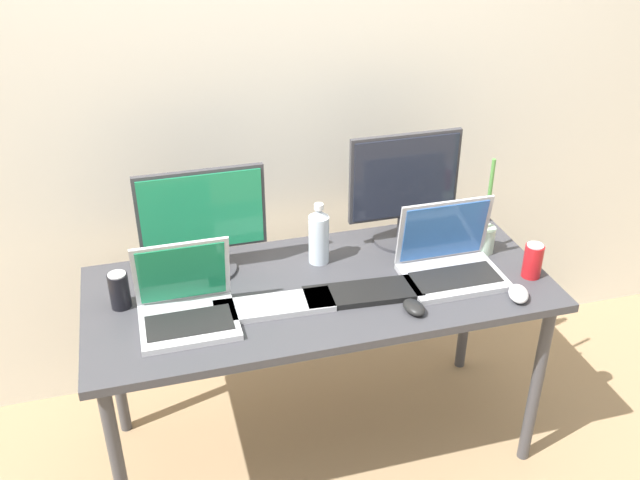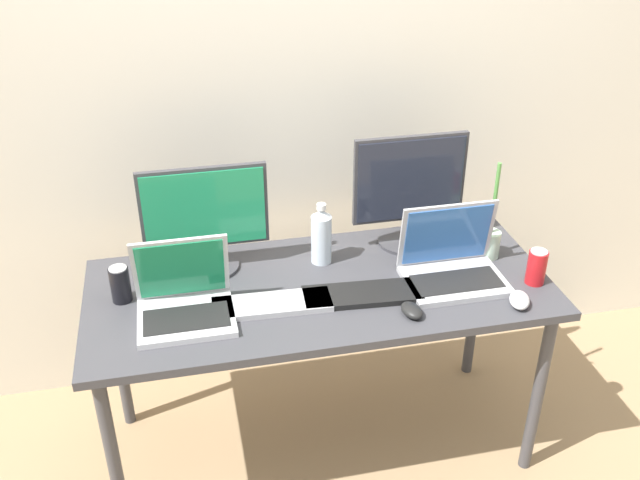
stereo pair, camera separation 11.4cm
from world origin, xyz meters
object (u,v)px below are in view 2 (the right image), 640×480
Objects in this scene: monitor_center at (409,188)px; soda_can_by_laptop at (537,267)px; laptop_secondary at (452,263)px; bamboo_vase at (489,241)px; keyboard_main at (272,304)px; mouse_by_laptop at (519,300)px; water_bottle at (321,236)px; keyboard_aux at (362,295)px; laptop_silver at (184,299)px; soda_can_near_keyboard at (120,284)px; mouse_by_keyboard at (412,310)px; monitor_left at (205,217)px; work_desk at (320,302)px.

monitor_center reaches higher than soda_can_by_laptop.
bamboo_vase is at bearing 30.22° from laptop_secondary.
mouse_by_laptop is at bearing -9.11° from keyboard_main.
keyboard_main is at bearing -131.66° from water_bottle.
mouse_by_laptop reaches higher than keyboard_aux.
laptop_silver is 0.28m from keyboard_main.
water_bottle is at bearing 153.79° from laptop_secondary.
soda_can_near_keyboard is at bearing -171.20° from monitor_center.
water_bottle is at bearing 108.07° from mouse_by_keyboard.
monitor_center is 3.42× the size of soda_can_by_laptop.
monitor_left is at bearing 69.80° from laptop_silver.
mouse_by_laptop is (0.49, -0.16, 0.01)m from keyboard_aux.
soda_can_by_laptop is at bearing -0.60° from keyboard_main.
laptop_silver is (-0.10, -0.27, -0.14)m from monitor_left.
soda_can_near_keyboard reaches higher than mouse_by_laptop.
mouse_by_keyboard is at bearing -61.15° from water_bottle.
soda_can_near_keyboard is (-0.66, 0.06, 0.13)m from work_desk.
mouse_by_laptop is at bearing -95.06° from bamboo_vase.
keyboard_main is 0.51m from soda_can_near_keyboard.
laptop_secondary is 0.28m from mouse_by_keyboard.
laptop_silver is (-0.46, -0.07, 0.13)m from work_desk.
laptop_secondary is 0.87× the size of keyboard_main.
water_bottle reaches higher than mouse_by_laptop.
bamboo_vase is at bearing 0.17° from soda_can_near_keyboard.
bamboo_vase is (0.82, 0.15, 0.05)m from keyboard_main.
monitor_left is 1.28× the size of laptop_secondary.
monitor_center is at bearing 8.80° from soda_can_near_keyboard.
laptop_secondary is 0.92× the size of bamboo_vase.
laptop_silver is 0.55m from water_bottle.
keyboard_main is 0.99× the size of keyboard_aux.
keyboard_main is at bearing -153.13° from work_desk.
soda_can_near_keyboard is (-1.12, 0.11, 0.00)m from laptop_secondary.
mouse_by_laptop is 1.31m from soda_can_near_keyboard.
keyboard_aux reaches higher than work_desk.
laptop_secondary is (0.82, -0.25, -0.14)m from monitor_left.
soda_can_by_laptop reaches higher than keyboard_main.
soda_can_by_laptop reaches higher than work_desk.
laptop_secondary reaches higher than mouse_by_laptop.
mouse_by_keyboard is (0.13, -0.13, 0.01)m from keyboard_aux.
soda_can_by_laptop reaches higher than mouse_by_keyboard.
water_bottle is 0.63× the size of bamboo_vase.
monitor_center reaches higher than laptop_silver.
monitor_left is 0.60m from keyboard_aux.
monitor_center is 3.42× the size of soda_can_near_keyboard.
bamboo_vase reaches higher than work_desk.
soda_can_near_keyboard is at bearing 174.62° from laptop_secondary.
mouse_by_laptop is (0.98, -0.45, -0.19)m from monitor_left.
mouse_by_keyboard is 0.25× the size of bamboo_vase.
monitor_left is at bearing 172.27° from bamboo_vase.
mouse_by_laptop is at bearing -52.05° from laptop_secondary.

